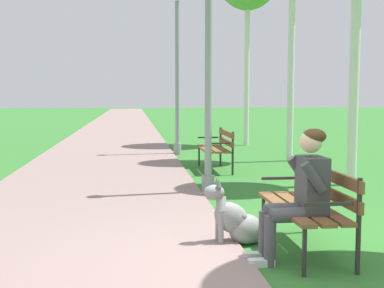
% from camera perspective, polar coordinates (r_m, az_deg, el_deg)
% --- Properties ---
extents(ground_plane, '(120.00, 120.00, 0.00)m').
position_cam_1_polar(ground_plane, '(4.83, 9.99, -13.40)').
color(ground_plane, '#33752D').
extents(paved_path, '(3.42, 60.00, 0.04)m').
position_cam_1_polar(paved_path, '(28.42, -7.97, 2.30)').
color(paved_path, gray).
rests_on(paved_path, ground).
extents(park_bench_near, '(0.55, 1.50, 0.85)m').
position_cam_1_polar(park_bench_near, '(5.23, 13.11, -6.19)').
color(park_bench_near, brown).
rests_on(park_bench_near, ground).
extents(park_bench_mid, '(0.55, 1.50, 0.85)m').
position_cam_1_polar(park_bench_mid, '(10.61, 2.88, -0.20)').
color(park_bench_mid, brown).
rests_on(park_bench_mid, ground).
extents(person_seated_on_near_bench, '(0.74, 0.49, 1.25)m').
position_cam_1_polar(person_seated_on_near_bench, '(4.86, 12.00, -5.03)').
color(person_seated_on_near_bench, '#4C4C51').
rests_on(person_seated_on_near_bench, ground).
extents(dog_grey, '(0.83, 0.30, 0.71)m').
position_cam_1_polar(dog_grey, '(5.40, 4.92, -8.46)').
color(dog_grey, gray).
rests_on(dog_grey, ground).
extents(lamp_post_near, '(0.24, 0.24, 3.83)m').
position_cam_1_polar(lamp_post_near, '(7.99, 1.84, 8.55)').
color(lamp_post_near, gray).
rests_on(lamp_post_near, ground).
extents(lamp_post_mid, '(0.24, 0.24, 4.26)m').
position_cam_1_polar(lamp_post_mid, '(13.38, -1.66, 8.23)').
color(lamp_post_mid, gray).
rests_on(lamp_post_mid, ground).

